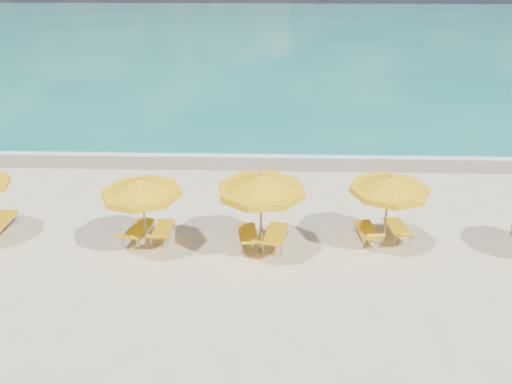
{
  "coord_description": "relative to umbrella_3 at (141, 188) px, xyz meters",
  "views": [
    {
      "loc": [
        0.47,
        -13.17,
        8.14
      ],
      "look_at": [
        0.0,
        1.5,
        1.2
      ],
      "focal_mm": 35.0,
      "sensor_mm": 36.0,
      "label": 1
    }
  ],
  "objects": [
    {
      "name": "ground_plane",
      "position": [
        3.29,
        0.14,
        -2.04
      ],
      "size": [
        120.0,
        120.0,
        0.0
      ],
      "primitive_type": "plane",
      "color": "beige"
    },
    {
      "name": "ocean",
      "position": [
        3.29,
        48.14,
        -2.04
      ],
      "size": [
        120.0,
        80.0,
        0.3
      ],
      "primitive_type": "cube",
      "color": "#167B70",
      "rests_on": "ground"
    },
    {
      "name": "wet_sand_band",
      "position": [
        3.29,
        7.54,
        -2.04
      ],
      "size": [
        120.0,
        2.6,
        0.01
      ],
      "primitive_type": "cube",
      "color": "tan",
      "rests_on": "ground"
    },
    {
      "name": "foam_line",
      "position": [
        3.29,
        8.34,
        -2.04
      ],
      "size": [
        120.0,
        1.2,
        0.03
      ],
      "primitive_type": "cube",
      "color": "white",
      "rests_on": "ground"
    },
    {
      "name": "whitecap_near",
      "position": [
        -2.71,
        17.14,
        -2.04
      ],
      "size": [
        14.0,
        0.36,
        0.05
      ],
      "primitive_type": "cube",
      "color": "white",
      "rests_on": "ground"
    },
    {
      "name": "whitecap_far",
      "position": [
        11.29,
        24.14,
        -2.04
      ],
      "size": [
        18.0,
        0.3,
        0.05
      ],
      "primitive_type": "cube",
      "color": "white",
      "rests_on": "ground"
    },
    {
      "name": "umbrella_3",
      "position": [
        0.0,
        0.0,
        0.0
      ],
      "size": [
        2.48,
        2.48,
        2.4
      ],
      "rotation": [
        0.0,
        0.0,
        0.05
      ],
      "color": "#9E7B4F",
      "rests_on": "ground"
    },
    {
      "name": "umbrella_4",
      "position": [
        3.49,
        -0.06,
        0.19
      ],
      "size": [
        3.13,
        3.13,
        2.62
      ],
      "rotation": [
        0.0,
        0.0,
        -0.24
      ],
      "color": "#9E7B4F",
      "rests_on": "ground"
    },
    {
      "name": "umbrella_5",
      "position": [
        7.28,
        0.45,
        0.0
      ],
      "size": [
        2.45,
        2.45,
        2.4
      ],
      "rotation": [
        0.0,
        0.0,
        -0.03
      ],
      "color": "#9E7B4F",
      "rests_on": "ground"
    },
    {
      "name": "lounger_3_left",
      "position": [
        -0.39,
        0.52,
        -1.83
      ],
      "size": [
        0.88,
        1.84,
        0.79
      ],
      "rotation": [
        0.0,
        0.0,
        -0.17
      ],
      "color": "#A5A8AD",
      "rests_on": "ground"
    },
    {
      "name": "lounger_3_right",
      "position": [
        0.37,
        0.55,
        -1.84
      ],
      "size": [
        0.57,
        1.65,
        0.74
      ],
      "rotation": [
        0.0,
        0.0,
        -0.0
      ],
      "color": "#A5A8AD",
      "rests_on": "ground"
    },
    {
      "name": "lounger_4_left",
      "position": [
        3.09,
        0.33,
        -1.84
      ],
      "size": [
        0.8,
        1.79,
        0.72
      ],
      "rotation": [
        0.0,
        0.0,
        0.14
      ],
      "color": "#A5A8AD",
      "rests_on": "ground"
    },
    {
      "name": "lounger_4_right",
      "position": [
        3.93,
        0.28,
        -1.82
      ],
      "size": [
        0.94,
        1.95,
        0.8
      ],
      "rotation": [
        0.0,
        0.0,
        -0.18
      ],
      "color": "#A5A8AD",
      "rests_on": "ground"
    },
    {
      "name": "lounger_5_left",
      "position": [
        6.82,
        0.69,
        -1.84
      ],
      "size": [
        0.69,
        1.67,
        0.78
      ],
      "rotation": [
        0.0,
        0.0,
        0.09
      ],
      "color": "#A5A8AD",
      "rests_on": "ground"
    },
    {
      "name": "lounger_5_right",
      "position": [
        7.82,
        0.92,
        -1.84
      ],
      "size": [
        0.7,
        1.68,
        0.71
      ],
      "rotation": [
        0.0,
        0.0,
        0.1
      ],
      "color": "#A5A8AD",
      "rests_on": "ground"
    }
  ]
}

